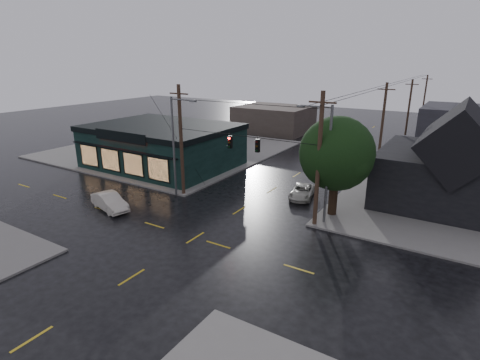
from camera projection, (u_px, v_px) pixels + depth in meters
The scene contains 17 objects.
ground_plane at pixel (195, 238), 26.83m from camera, with size 160.00×160.00×0.00m, color black.
sidewalk_nw at pixel (172, 149), 52.99m from camera, with size 28.00×28.00×0.15m, color slate.
pizza_shop at pixel (162, 145), 44.02m from camera, with size 16.30×12.34×4.90m.
ne_building at pixel (458, 155), 31.68m from camera, with size 12.60×11.60×8.75m.
corner_tree at pixel (337, 154), 29.07m from camera, with size 5.85×5.85×7.99m.
utility_pole_nw at pixel (184, 195), 35.34m from camera, with size 2.00×0.32×10.15m, color #2E2114, non-canonical shape.
utility_pole_ne at pixel (314, 225), 28.83m from camera, with size 2.00×0.32×10.15m, color #2E2114, non-canonical shape.
utility_pole_far_a at pixel (378, 163), 46.22m from camera, with size 2.00×0.32×9.65m, color #2E2114, non-canonical shape.
utility_pole_far_b at pixel (405, 136), 62.39m from camera, with size 2.00×0.32×9.15m, color #2E2114, non-canonical shape.
utility_pole_far_c at pixel (421, 120), 78.57m from camera, with size 2.00×0.32×9.15m, color #2E2114, non-canonical shape.
span_signal_assembly at pixel (244, 143), 30.28m from camera, with size 13.00×0.48×1.23m.
streetlight_nw at pixel (176, 196), 34.92m from camera, with size 5.40×0.30×9.15m, color slate, non-canonical shape.
streetlight_ne at pixel (324, 223), 29.14m from camera, with size 5.40×0.30×9.15m, color slate, non-canonical shape.
bg_building_west at pixel (274, 119), 65.51m from camera, with size 12.00×10.00×4.40m, color #3C312B.
bg_building_east at pixel (474, 127), 54.35m from camera, with size 14.00×12.00×5.60m, color #26262B.
sedan_cream at pixel (110, 202), 31.63m from camera, with size 1.51×4.33×1.43m, color beige.
suv_silver at pixel (302, 192), 34.42m from camera, with size 1.92×4.16×1.16m, color #B6B5A8.
Camera 1 is at (15.49, -18.92, 12.22)m, focal length 28.00 mm.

